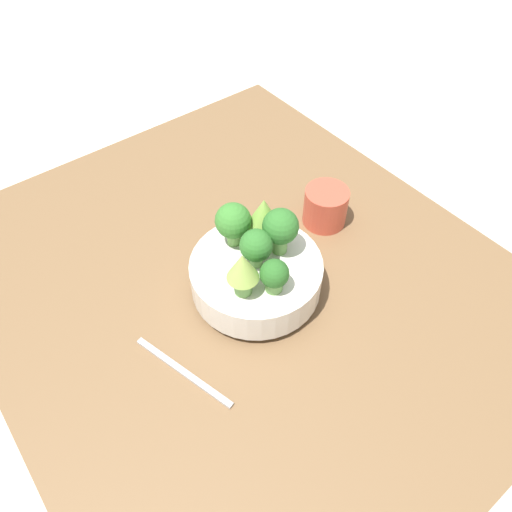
{
  "coord_description": "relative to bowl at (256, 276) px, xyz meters",
  "views": [
    {
      "loc": [
        0.47,
        -0.34,
        0.76
      ],
      "look_at": [
        0.04,
        -0.0,
        0.13
      ],
      "focal_mm": 35.0,
      "sensor_mm": 36.0,
      "label": 1
    }
  ],
  "objects": [
    {
      "name": "bowl",
      "position": [
        0.0,
        0.0,
        0.0
      ],
      "size": [
        0.23,
        0.23,
        0.07
      ],
      "color": "silver",
      "rests_on": "table"
    },
    {
      "name": "fork",
      "position": [
        0.06,
        -0.19,
        -0.04
      ],
      "size": [
        0.19,
        0.06,
        0.01
      ],
      "color": "#B2B2B7",
      "rests_on": "table"
    },
    {
      "name": "table",
      "position": [
        -0.04,
        0.0,
        -0.06
      ],
      "size": [
        1.04,
        0.89,
        0.04
      ],
      "color": "brown",
      "rests_on": "ground_plane"
    },
    {
      "name": "ground_plane",
      "position": [
        -0.04,
        0.0,
        -0.08
      ],
      "size": [
        6.0,
        6.0,
        0.0
      ],
      "primitive_type": "plane",
      "color": "beige"
    },
    {
      "name": "broccoli_floret_left",
      "position": [
        -0.06,
        -0.0,
        0.08
      ],
      "size": [
        0.06,
        0.06,
        0.09
      ],
      "color": "#6BA34C",
      "rests_on": "bowl"
    },
    {
      "name": "broccoli_floret_right",
      "position": [
        0.06,
        -0.01,
        0.07
      ],
      "size": [
        0.05,
        0.05,
        0.06
      ],
      "color": "#609347",
      "rests_on": "bowl"
    },
    {
      "name": "romanesco_piece_far",
      "position": [
        -0.04,
        0.05,
        0.09
      ],
      "size": [
        0.06,
        0.06,
        0.09
      ],
      "color": "#6BA34C",
      "rests_on": "bowl"
    },
    {
      "name": "broccoli_floret_center",
      "position": [
        -0.0,
        -0.0,
        0.08
      ],
      "size": [
        0.06,
        0.06,
        0.07
      ],
      "color": "#609347",
      "rests_on": "bowl"
    },
    {
      "name": "broccoli_floret_back",
      "position": [
        0.0,
        0.05,
        0.09
      ],
      "size": [
        0.06,
        0.06,
        0.09
      ],
      "color": "#609347",
      "rests_on": "bowl"
    },
    {
      "name": "cup",
      "position": [
        -0.06,
        0.22,
        -0.0
      ],
      "size": [
        0.09,
        0.09,
        0.08
      ],
      "color": "#C64C38",
      "rests_on": "table"
    },
    {
      "name": "romanesco_piece_near",
      "position": [
        0.03,
        -0.05,
        0.09
      ],
      "size": [
        0.05,
        0.05,
        0.09
      ],
      "color": "#609347",
      "rests_on": "bowl"
    }
  ]
}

